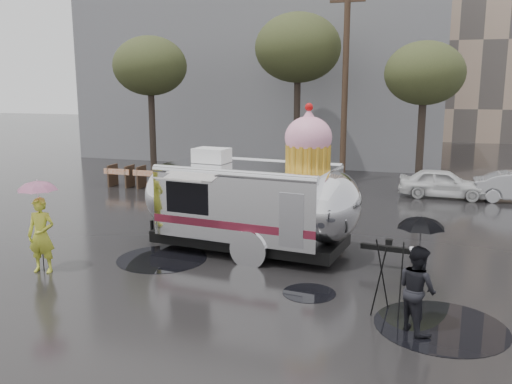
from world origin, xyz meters
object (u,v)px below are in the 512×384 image
(person_left, at_px, (41,235))
(airstream_trailer, at_px, (252,199))
(person_right, at_px, (417,289))
(tripod, at_px, (388,269))

(person_left, bearing_deg, airstream_trailer, 25.96)
(person_left, height_order, person_right, person_left)
(person_right, bearing_deg, airstream_trailer, 10.52)
(person_left, xyz_separation_m, tripod, (8.44, 0.03, 0.02))
(person_left, height_order, tripod, person_left)
(person_right, xyz_separation_m, tripod, (-0.60, 0.60, 0.13))
(person_left, relative_size, person_right, 1.12)
(person_right, relative_size, tripod, 1.05)
(person_left, bearing_deg, person_right, -14.10)
(airstream_trailer, relative_size, tripod, 4.89)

